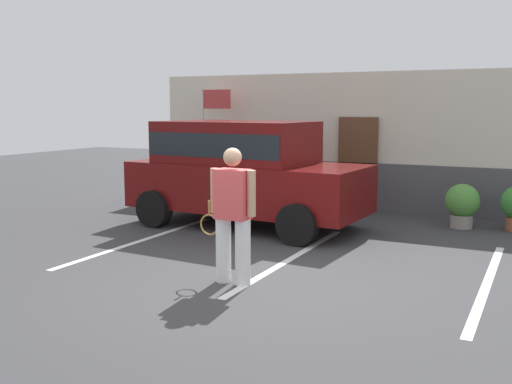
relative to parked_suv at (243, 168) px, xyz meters
name	(u,v)px	position (x,y,z in m)	size (l,w,h in m)	color
ground_plane	(240,283)	(1.75, -3.40, -1.15)	(40.00, 40.00, 0.00)	#38383A
parking_stripe_0	(143,240)	(-0.99, -1.90, -1.14)	(0.12, 4.40, 0.01)	silver
parking_stripe_1	(292,258)	(1.86, -1.90, -1.14)	(0.12, 4.40, 0.01)	silver
parking_stripe_2	(487,282)	(4.70, -1.90, -1.14)	(0.12, 4.40, 0.01)	silver
house_frontage	(372,146)	(1.75, 2.96, 0.31)	(10.77, 0.40, 3.09)	beige
parked_suv	(243,168)	(0.00, 0.00, 0.00)	(4.71, 2.39, 2.05)	#590C0C
tennis_player_man	(233,214)	(1.66, -3.43, -0.21)	(0.92, 0.30, 1.81)	white
potted_plant_by_porch	(462,204)	(3.88, 1.72, -0.67)	(0.65, 0.65, 0.86)	gray
flag_pole	(210,123)	(-2.08, 2.26, 0.80)	(0.80, 0.05, 2.78)	silver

